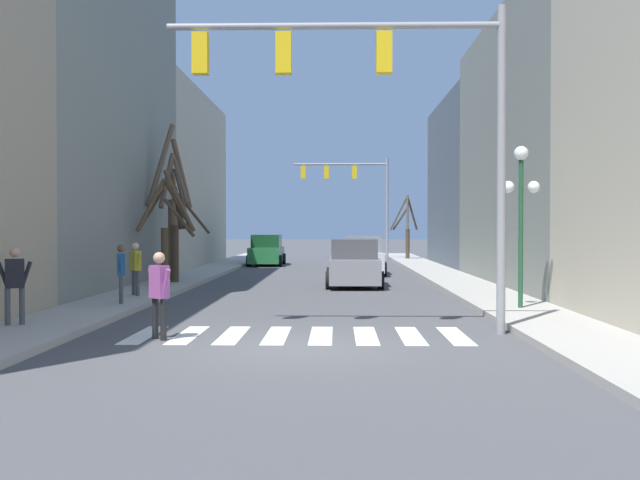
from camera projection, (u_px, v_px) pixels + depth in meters
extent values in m
plane|color=#4C4C4F|center=(294.00, 348.00, 13.48)|extent=(240.00, 240.00, 0.00)
cube|color=#ADA89E|center=(597.00, 345.00, 13.36)|extent=(2.11, 90.00, 0.15)
cube|color=gray|center=(48.00, 101.00, 26.52)|extent=(6.00, 14.36, 13.34)
cube|color=#BCB299|center=(152.00, 181.00, 41.27)|extent=(6.00, 15.07, 9.49)
cube|color=gray|center=(575.00, 151.00, 27.29)|extent=(6.00, 14.75, 9.94)
cube|color=#515B66|center=(496.00, 184.00, 40.84)|extent=(6.00, 12.35, 9.09)
cube|color=white|center=(144.00, 335.00, 15.17)|extent=(0.45, 2.60, 0.01)
cube|color=white|center=(188.00, 335.00, 15.15)|extent=(0.45, 2.60, 0.01)
cube|color=white|center=(232.00, 335.00, 15.13)|extent=(0.45, 2.60, 0.01)
cube|color=white|center=(277.00, 335.00, 15.11)|extent=(0.45, 2.60, 0.01)
cube|color=white|center=(321.00, 335.00, 15.09)|extent=(0.45, 2.60, 0.01)
cube|color=white|center=(366.00, 335.00, 15.07)|extent=(0.45, 2.60, 0.01)
cube|color=white|center=(410.00, 336.00, 15.05)|extent=(0.45, 2.60, 0.01)
cube|color=white|center=(455.00, 336.00, 15.03)|extent=(0.45, 2.60, 0.01)
cylinder|color=gray|center=(501.00, 170.00, 15.21)|extent=(0.18, 0.18, 6.69)
cylinder|color=gray|center=(334.00, 26.00, 15.24)|extent=(6.83, 0.14, 0.14)
cube|color=yellow|center=(384.00, 53.00, 15.23)|extent=(0.32, 0.28, 0.84)
cube|color=yellow|center=(284.00, 53.00, 15.27)|extent=(0.32, 0.28, 0.84)
cube|color=yellow|center=(201.00, 54.00, 15.31)|extent=(0.32, 0.28, 0.84)
cylinder|color=gray|center=(387.00, 209.00, 49.90)|extent=(0.18, 0.18, 6.80)
cylinder|color=gray|center=(340.00, 164.00, 49.92)|extent=(6.23, 0.14, 0.14)
cube|color=yellow|center=(354.00, 172.00, 49.91)|extent=(0.32, 0.28, 0.84)
cube|color=yellow|center=(326.00, 172.00, 49.95)|extent=(0.32, 0.28, 0.84)
cube|color=yellow|center=(303.00, 172.00, 49.99)|extent=(0.32, 0.28, 0.84)
cylinder|color=#1E4C2D|center=(521.00, 234.00, 18.89)|extent=(0.12, 0.12, 3.72)
sphere|color=white|center=(521.00, 153.00, 18.85)|extent=(0.36, 0.36, 0.36)
sphere|color=white|center=(508.00, 187.00, 18.88)|extent=(0.31, 0.31, 0.31)
sphere|color=white|center=(534.00, 187.00, 18.86)|extent=(0.31, 0.31, 0.31)
cube|color=#236B38|center=(267.00, 255.00, 42.80)|extent=(1.71, 4.46, 0.87)
cube|color=#133A1E|center=(267.00, 241.00, 42.79)|extent=(1.58, 2.32, 0.71)
cylinder|color=black|center=(254.00, 259.00, 44.21)|extent=(0.22, 0.64, 0.64)
cylinder|color=black|center=(284.00, 259.00, 44.17)|extent=(0.22, 0.64, 0.64)
cylinder|color=black|center=(249.00, 261.00, 41.45)|extent=(0.22, 0.64, 0.64)
cylinder|color=black|center=(280.00, 261.00, 41.41)|extent=(0.22, 0.64, 0.64)
cube|color=gray|center=(354.00, 270.00, 27.60)|extent=(1.79, 4.37, 0.86)
cube|color=#464648|center=(354.00, 249.00, 27.58)|extent=(1.65, 2.27, 0.71)
cylinder|color=black|center=(329.00, 275.00, 28.98)|extent=(0.22, 0.64, 0.64)
cylinder|color=black|center=(377.00, 275.00, 28.94)|extent=(0.22, 0.64, 0.64)
cylinder|color=black|center=(329.00, 280.00, 26.27)|extent=(0.22, 0.64, 0.64)
cylinder|color=black|center=(381.00, 280.00, 26.23)|extent=(0.22, 0.64, 0.64)
cube|color=silver|center=(363.00, 261.00, 34.60)|extent=(1.76, 4.69, 0.87)
cube|color=slate|center=(363.00, 244.00, 34.59)|extent=(1.62, 2.44, 0.71)
cylinder|color=black|center=(343.00, 266.00, 36.08)|extent=(0.22, 0.64, 0.64)
cylinder|color=black|center=(380.00, 266.00, 36.04)|extent=(0.22, 0.64, 0.64)
cylinder|color=black|center=(344.00, 269.00, 33.17)|extent=(0.22, 0.64, 0.64)
cylinder|color=black|center=(384.00, 269.00, 33.13)|extent=(0.22, 0.64, 0.64)
cylinder|color=#4C4C51|center=(134.00, 283.00, 22.41)|extent=(0.11, 0.11, 0.75)
cylinder|color=#4C4C51|center=(138.00, 283.00, 22.20)|extent=(0.11, 0.11, 0.75)
cube|color=gold|center=(136.00, 261.00, 22.30)|extent=(0.39, 0.41, 0.59)
sphere|color=beige|center=(135.00, 246.00, 22.29)|extent=(0.21, 0.21, 0.21)
cylinder|color=gold|center=(132.00, 262.00, 22.46)|extent=(0.23, 0.25, 0.57)
cylinder|color=gold|center=(139.00, 262.00, 22.14)|extent=(0.23, 0.25, 0.57)
cylinder|color=#4C4C51|center=(8.00, 307.00, 15.49)|extent=(0.11, 0.11, 0.77)
cylinder|color=#4C4C51|center=(22.00, 306.00, 15.60)|extent=(0.11, 0.11, 0.77)
cube|color=black|center=(15.00, 273.00, 15.53)|extent=(0.43, 0.35, 0.61)
sphere|color=tan|center=(14.00, 252.00, 15.53)|extent=(0.22, 0.22, 0.22)
cylinder|color=black|center=(3.00, 276.00, 15.45)|extent=(0.27, 0.19, 0.59)
cylinder|color=black|center=(26.00, 275.00, 15.62)|extent=(0.27, 0.19, 0.59)
cylinder|color=black|center=(155.00, 318.00, 14.63)|extent=(0.12, 0.12, 0.81)
cylinder|color=black|center=(163.00, 320.00, 14.42)|extent=(0.12, 0.12, 0.81)
cube|color=#9E4C93|center=(159.00, 282.00, 14.51)|extent=(0.44, 0.44, 0.64)
sphere|color=tan|center=(159.00, 258.00, 14.50)|extent=(0.23, 0.23, 0.23)
cylinder|color=#9E4C93|center=(153.00, 283.00, 14.67)|extent=(0.26, 0.26, 0.62)
cylinder|color=#9E4C93|center=(166.00, 285.00, 14.35)|extent=(0.26, 0.26, 0.62)
cylinder|color=#4C4C51|center=(121.00, 289.00, 20.15)|extent=(0.11, 0.11, 0.75)
cylinder|color=#4C4C51|center=(121.00, 290.00, 19.89)|extent=(0.11, 0.11, 0.75)
cube|color=#235693|center=(121.00, 264.00, 20.01)|extent=(0.30, 0.41, 0.59)
sphere|color=brown|center=(121.00, 248.00, 20.00)|extent=(0.21, 0.21, 0.21)
cylinder|color=#235693|center=(121.00, 265.00, 20.21)|extent=(0.15, 0.27, 0.57)
cylinder|color=#235693|center=(121.00, 266.00, 19.81)|extent=(0.15, 0.27, 0.57)
cylinder|color=brown|center=(173.00, 239.00, 29.20)|extent=(0.39, 0.39, 3.11)
cylinder|color=brown|center=(181.00, 180.00, 28.54)|extent=(0.93, 1.38, 1.95)
cylinder|color=brown|center=(167.00, 180.00, 28.66)|extent=(0.44, 1.18, 2.20)
cylinder|color=brown|center=(161.00, 165.00, 28.67)|extent=(0.93, 1.17, 3.31)
cylinder|color=brown|center=(182.00, 174.00, 29.74)|extent=(0.62, 1.38, 2.73)
cylinder|color=brown|center=(174.00, 191.00, 29.84)|extent=(0.41, 1.50, 1.74)
cylinder|color=brown|center=(165.00, 256.00, 26.58)|extent=(0.26, 0.26, 2.01)
cylinder|color=brown|center=(178.00, 205.00, 26.62)|extent=(1.07, 0.29, 1.85)
cylinder|color=brown|center=(179.00, 218.00, 26.42)|extent=(1.19, 0.40, 1.40)
cylinder|color=brown|center=(150.00, 212.00, 26.92)|extent=(1.28, 0.86, 1.64)
cylinder|color=brown|center=(151.00, 205.00, 26.23)|extent=(0.93, 0.80, 1.90)
cylinder|color=brown|center=(179.00, 200.00, 26.23)|extent=(1.28, 0.76, 2.22)
cylinder|color=#473828|center=(408.00, 244.00, 48.59)|extent=(0.26, 0.26, 1.90)
cylinder|color=#473828|center=(408.00, 213.00, 47.93)|extent=(0.26, 1.37, 2.31)
cylinder|color=#473828|center=(399.00, 213.00, 48.53)|extent=(1.22, 0.18, 2.30)
cylinder|color=#473828|center=(400.00, 219.00, 48.60)|extent=(1.04, 0.19, 1.52)
cylinder|color=#473828|center=(412.00, 214.00, 48.81)|extent=(0.78, 0.66, 2.15)
cylinder|color=#473828|center=(175.00, 254.00, 27.71)|extent=(0.30, 0.30, 2.11)
cylinder|color=#473828|center=(192.00, 212.00, 27.72)|extent=(1.35, 0.22, 1.67)
cylinder|color=#473828|center=(182.00, 200.00, 27.08)|extent=(0.90, 1.30, 2.39)
cylinder|color=#473828|center=(180.00, 208.00, 27.15)|extent=(0.64, 1.15, 1.60)
cylinder|color=#473828|center=(178.00, 208.00, 27.33)|extent=(0.50, 0.82, 1.56)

